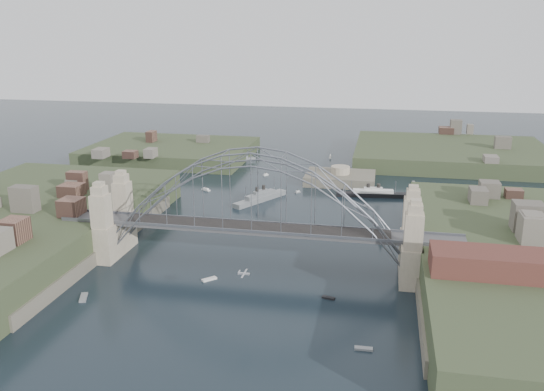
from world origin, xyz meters
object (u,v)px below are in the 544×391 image
(bridge, at_px, (255,209))
(naval_cruiser_far, at_px, (238,160))
(wharf_shed, at_px, (492,263))
(fort_island, at_px, (340,184))
(ocean_liner, at_px, (373,194))
(naval_cruiser_near, at_px, (260,198))

(bridge, distance_m, naval_cruiser_far, 96.87)
(bridge, xyz_separation_m, wharf_shed, (44.00, -14.00, -2.32))
(fort_island, distance_m, ocean_liner, 17.69)
(bridge, bearing_deg, fort_island, 80.27)
(naval_cruiser_near, distance_m, naval_cruiser_far, 50.69)
(wharf_shed, distance_m, ocean_liner, 73.78)
(fort_island, relative_size, wharf_shed, 1.10)
(naval_cruiser_far, relative_size, ocean_liner, 0.55)
(fort_island, xyz_separation_m, naval_cruiser_near, (-20.83, -24.93, 1.28))
(bridge, relative_size, ocean_liner, 3.88)
(naval_cruiser_far, bearing_deg, naval_cruiser_near, -67.95)
(fort_island, height_order, wharf_shed, wharf_shed)
(bridge, relative_size, naval_cruiser_far, 7.09)
(wharf_shed, distance_m, naval_cruiser_near, 79.76)
(bridge, xyz_separation_m, fort_island, (12.00, 70.00, -12.66))
(fort_island, height_order, naval_cruiser_far, fort_island)
(naval_cruiser_far, height_order, ocean_liner, ocean_liner)
(wharf_shed, xyz_separation_m, ocean_liner, (-21.14, 70.09, -9.18))
(bridge, height_order, naval_cruiser_far, bridge)
(fort_island, relative_size, ocean_liner, 1.02)
(naval_cruiser_near, xyz_separation_m, ocean_liner, (31.69, 11.02, -0.12))
(fort_island, bearing_deg, ocean_liner, -52.02)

